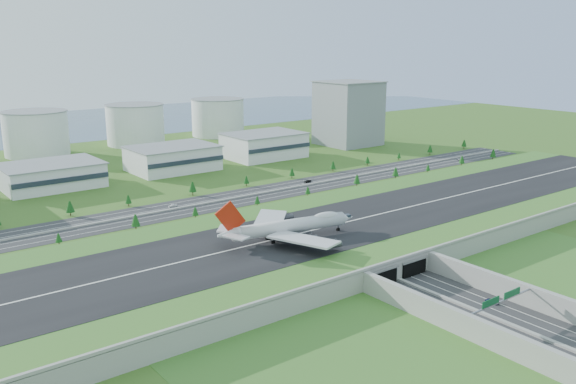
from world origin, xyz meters
TOP-DOWN VIEW (x-y plane):
  - ground at (0.00, 0.00)m, footprint 1200.00×1200.00m
  - airfield_deck at (0.00, -0.09)m, footprint 520.00×100.00m
  - underpass_road at (0.00, -99.42)m, footprint 38.80×120.40m
  - sign_gantry_near at (0.00, -95.04)m, footprint 38.70×0.70m
  - north_expressway at (0.00, 95.00)m, footprint 560.00×36.00m
  - tree_row at (12.60, 94.21)m, footprint 507.03×48.70m
  - hangar_mid_a at (-60.00, 190.00)m, footprint 58.00×42.00m
  - hangar_mid_b at (25.00, 190.00)m, footprint 58.00×42.00m
  - hangar_mid_c at (105.00, 190.00)m, footprint 58.00×42.00m
  - office_tower at (200.00, 195.00)m, footprint 46.00×46.00m
  - fuel_tank_b at (-35.00, 310.00)m, footprint 50.00×50.00m
  - fuel_tank_c at (50.00, 310.00)m, footprint 50.00×50.00m
  - fuel_tank_d at (135.00, 310.00)m, footprint 50.00×50.00m
  - bay_water at (0.00, 480.00)m, footprint 1200.00×260.00m
  - boeing_747 at (-17.90, -2.73)m, footprint 65.13×61.01m
  - car_0 at (-8.86, -78.72)m, footprint 2.46×4.84m
  - car_2 at (10.66, -84.89)m, footprint 3.29×5.41m
  - car_5 at (76.91, 100.55)m, footprint 5.24×2.08m
  - car_6 at (219.82, 87.33)m, footprint 6.11×2.97m
  - car_7 at (-21.00, 100.47)m, footprint 5.05×2.09m

SIDE VIEW (x-z plane):
  - ground at x=0.00m, z-range 0.00..0.00m
  - bay_water at x=0.00m, z-range 0.00..0.06m
  - north_expressway at x=0.00m, z-range 0.00..0.12m
  - car_2 at x=10.66m, z-range 0.12..1.52m
  - car_7 at x=-21.00m, z-range 0.12..1.58m
  - car_0 at x=-8.86m, z-range 0.12..1.70m
  - car_6 at x=219.82m, z-range 0.12..1.79m
  - car_5 at x=76.91m, z-range 0.12..1.82m
  - underpass_road at x=0.00m, z-range -0.57..7.43m
  - airfield_deck at x=0.00m, z-range -0.48..8.72m
  - tree_row at x=12.60m, z-range 0.49..8.96m
  - sign_gantry_near at x=0.00m, z-range 2.05..11.85m
  - hangar_mid_a at x=-60.00m, z-range 0.00..15.00m
  - hangar_mid_b at x=25.00m, z-range 0.00..17.00m
  - hangar_mid_c at x=105.00m, z-range 0.00..19.00m
  - boeing_747 at x=-17.90m, z-range 3.62..23.93m
  - fuel_tank_b at x=-35.00m, z-range 0.00..35.00m
  - fuel_tank_c at x=50.00m, z-range 0.00..35.00m
  - fuel_tank_d at x=135.00m, z-range 0.00..35.00m
  - office_tower at x=200.00m, z-range 0.00..55.00m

